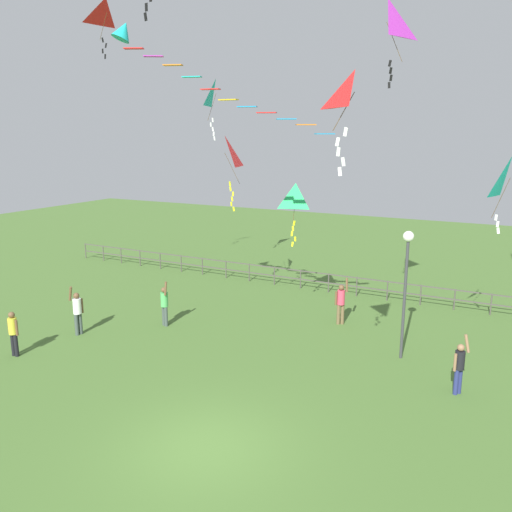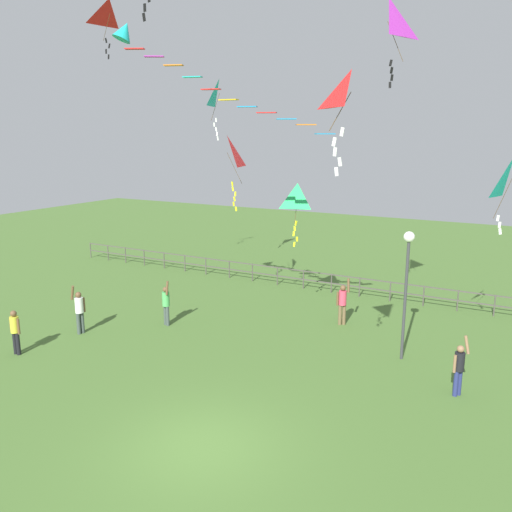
{
  "view_description": "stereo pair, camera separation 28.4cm",
  "coord_description": "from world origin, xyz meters",
  "px_view_note": "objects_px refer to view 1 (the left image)",
  "views": [
    {
      "loc": [
        6.44,
        -9.63,
        7.44
      ],
      "look_at": [
        -1.42,
        5.4,
        3.6
      ],
      "focal_mm": 36.96,
      "sensor_mm": 36.0,
      "label": 1
    },
    {
      "loc": [
        6.69,
        -9.5,
        7.44
      ],
      "look_at": [
        -1.42,
        5.4,
        3.6
      ],
      "focal_mm": 36.96,
      "sensor_mm": 36.0,
      "label": 2
    }
  ],
  "objects_px": {
    "kite_7": "(295,199)",
    "kite_8": "(354,96)",
    "lamppost": "(406,267)",
    "person_1": "(13,331)",
    "person_3": "(459,365)",
    "person_4": "(341,301)",
    "kite_6": "(510,180)",
    "person_0": "(77,310)",
    "kite_2": "(107,14)",
    "kite_3": "(387,24)",
    "kite_4": "(225,155)",
    "person_2": "(164,303)",
    "kite_5": "(216,95)",
    "streamer_kite": "(144,43)"
  },
  "relations": [
    {
      "from": "person_1",
      "to": "person_2",
      "type": "relative_size",
      "value": 0.85
    },
    {
      "from": "person_0",
      "to": "person_2",
      "type": "relative_size",
      "value": 1.04
    },
    {
      "from": "person_0",
      "to": "kite_5",
      "type": "distance_m",
      "value": 12.23
    },
    {
      "from": "person_3",
      "to": "kite_7",
      "type": "height_order",
      "value": "kite_7"
    },
    {
      "from": "person_2",
      "to": "person_3",
      "type": "xyz_separation_m",
      "value": [
        11.22,
        -0.66,
        -0.03
      ]
    },
    {
      "from": "person_2",
      "to": "kite_3",
      "type": "height_order",
      "value": "kite_3"
    },
    {
      "from": "person_4",
      "to": "kite_5",
      "type": "height_order",
      "value": "kite_5"
    },
    {
      "from": "kite_3",
      "to": "person_3",
      "type": "bearing_deg",
      "value": -34.66
    },
    {
      "from": "person_0",
      "to": "kite_4",
      "type": "relative_size",
      "value": 0.62
    },
    {
      "from": "person_1",
      "to": "lamppost",
      "type": "bearing_deg",
      "value": 26.89
    },
    {
      "from": "lamppost",
      "to": "person_3",
      "type": "xyz_separation_m",
      "value": [
        2.07,
        -1.86,
        -2.31
      ]
    },
    {
      "from": "person_4",
      "to": "kite_6",
      "type": "bearing_deg",
      "value": -7.78
    },
    {
      "from": "person_1",
      "to": "kite_2",
      "type": "bearing_deg",
      "value": 99.16
    },
    {
      "from": "person_1",
      "to": "person_3",
      "type": "distance_m",
      "value": 14.61
    },
    {
      "from": "person_3",
      "to": "kite_8",
      "type": "relative_size",
      "value": 0.81
    },
    {
      "from": "kite_2",
      "to": "kite_8",
      "type": "relative_size",
      "value": 1.02
    },
    {
      "from": "person_2",
      "to": "person_1",
      "type": "bearing_deg",
      "value": -119.76
    },
    {
      "from": "kite_3",
      "to": "kite_7",
      "type": "distance_m",
      "value": 7.47
    },
    {
      "from": "person_2",
      "to": "person_0",
      "type": "bearing_deg",
      "value": -135.24
    },
    {
      "from": "kite_3",
      "to": "kite_5",
      "type": "xyz_separation_m",
      "value": [
        -9.41,
        4.89,
        -1.49
      ]
    },
    {
      "from": "streamer_kite",
      "to": "kite_4",
      "type": "bearing_deg",
      "value": 94.82
    },
    {
      "from": "lamppost",
      "to": "kite_2",
      "type": "distance_m",
      "value": 15.96
    },
    {
      "from": "kite_2",
      "to": "streamer_kite",
      "type": "xyz_separation_m",
      "value": [
        5.07,
        -3.92,
        -2.09
      ]
    },
    {
      "from": "lamppost",
      "to": "kite_7",
      "type": "height_order",
      "value": "kite_7"
    },
    {
      "from": "lamppost",
      "to": "person_1",
      "type": "height_order",
      "value": "lamppost"
    },
    {
      "from": "person_3",
      "to": "kite_3",
      "type": "height_order",
      "value": "kite_3"
    },
    {
      "from": "person_0",
      "to": "person_1",
      "type": "bearing_deg",
      "value": -99.57
    },
    {
      "from": "person_1",
      "to": "person_3",
      "type": "height_order",
      "value": "person_3"
    },
    {
      "from": "lamppost",
      "to": "kite_8",
      "type": "distance_m",
      "value": 7.56
    },
    {
      "from": "kite_2",
      "to": "kite_5",
      "type": "bearing_deg",
      "value": 62.04
    },
    {
      "from": "person_4",
      "to": "kite_3",
      "type": "height_order",
      "value": "kite_3"
    },
    {
      "from": "kite_2",
      "to": "kite_5",
      "type": "height_order",
      "value": "kite_2"
    },
    {
      "from": "lamppost",
      "to": "kite_4",
      "type": "bearing_deg",
      "value": 163.77
    },
    {
      "from": "person_2",
      "to": "lamppost",
      "type": "bearing_deg",
      "value": 7.46
    },
    {
      "from": "lamppost",
      "to": "person_3",
      "type": "distance_m",
      "value": 3.61
    },
    {
      "from": "lamppost",
      "to": "person_3",
      "type": "bearing_deg",
      "value": -42.0
    },
    {
      "from": "person_1",
      "to": "kite_4",
      "type": "bearing_deg",
      "value": 67.61
    },
    {
      "from": "person_2",
      "to": "kite_7",
      "type": "distance_m",
      "value": 6.77
    },
    {
      "from": "person_3",
      "to": "person_2",
      "type": "bearing_deg",
      "value": 176.63
    },
    {
      "from": "kite_2",
      "to": "person_4",
      "type": "bearing_deg",
      "value": 8.95
    },
    {
      "from": "lamppost",
      "to": "kite_7",
      "type": "bearing_deg",
      "value": 154.16
    },
    {
      "from": "kite_7",
      "to": "kite_8",
      "type": "bearing_deg",
      "value": -59.04
    },
    {
      "from": "person_4",
      "to": "kite_6",
      "type": "relative_size",
      "value": 0.77
    },
    {
      "from": "person_0",
      "to": "kite_3",
      "type": "bearing_deg",
      "value": 20.69
    },
    {
      "from": "lamppost",
      "to": "kite_3",
      "type": "distance_m",
      "value": 7.8
    },
    {
      "from": "person_3",
      "to": "kite_6",
      "type": "relative_size",
      "value": 0.73
    },
    {
      "from": "person_2",
      "to": "kite_2",
      "type": "distance_m",
      "value": 12.26
    },
    {
      "from": "person_1",
      "to": "kite_3",
      "type": "distance_m",
      "value": 16.04
    },
    {
      "from": "kite_5",
      "to": "kite_7",
      "type": "xyz_separation_m",
      "value": [
        5.46,
        -2.79,
        -4.49
      ]
    },
    {
      "from": "kite_2",
      "to": "kite_3",
      "type": "bearing_deg",
      "value": -1.43
    }
  ]
}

